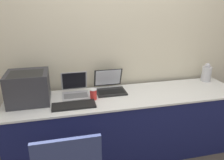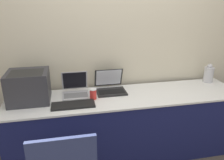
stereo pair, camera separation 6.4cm
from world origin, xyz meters
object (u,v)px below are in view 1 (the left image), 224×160
object	(u,v)px
external_keyboard	(74,105)
metal_pitcher	(207,73)
laptop_left	(75,90)
laptop_right	(110,86)
coffee_cup	(93,94)
printer	(28,86)

from	to	relation	value
external_keyboard	metal_pitcher	world-z (taller)	metal_pitcher
laptop_left	metal_pitcher	distance (m)	1.69
laptop_right	coffee_cup	distance (m)	0.29
laptop_right	metal_pitcher	size ratio (longest dim) A/B	1.38
printer	metal_pitcher	xyz separation A→B (m)	(2.15, 0.15, -0.07)
printer	external_keyboard	distance (m)	0.50
external_keyboard	coffee_cup	bearing A→B (deg)	29.99
printer	coffee_cup	bearing A→B (deg)	-6.82
printer	external_keyboard	size ratio (longest dim) A/B	0.94
external_keyboard	coffee_cup	distance (m)	0.25
metal_pitcher	laptop_left	bearing A→B (deg)	-177.65
printer	metal_pitcher	world-z (taller)	printer
laptop_left	coffee_cup	distance (m)	0.24
printer	laptop_right	distance (m)	0.88
laptop_left	coffee_cup	xyz separation A→B (m)	(0.18, -0.16, 0.00)
external_keyboard	metal_pitcher	xyz separation A→B (m)	(1.72, 0.35, 0.10)
laptop_left	laptop_right	world-z (taller)	laptop_left
printer	coffee_cup	distance (m)	0.66
laptop_left	printer	bearing A→B (deg)	-170.29
laptop_left	external_keyboard	size ratio (longest dim) A/B	0.74
printer	laptop_left	world-z (taller)	printer
external_keyboard	laptop_left	bearing A→B (deg)	82.51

